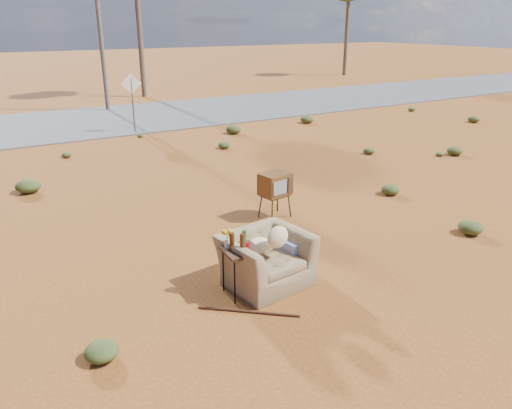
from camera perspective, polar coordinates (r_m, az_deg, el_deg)
ground at (r=8.58m, az=2.24°, el=-7.32°), size 140.00×140.00×0.00m
highway at (r=22.10m, az=-19.82°, el=8.79°), size 140.00×7.00×0.04m
armchair at (r=7.97m, az=1.64°, el=-5.37°), size 1.59×1.14×1.13m
tv_unit at (r=10.50m, az=2.22°, el=2.26°), size 0.67×0.57×0.98m
side_table at (r=7.49m, az=-2.06°, el=-4.93°), size 0.56×0.56×1.06m
rusty_bar at (r=7.37m, az=-0.87°, el=-12.14°), size 1.16×0.99×0.04m
road_sign at (r=19.36m, az=-14.00°, el=12.36°), size 0.78×0.06×2.19m
utility_pole_center at (r=24.63m, az=-17.54°, el=19.81°), size 1.40×0.20×8.00m
scrub_patch at (r=11.90m, az=-12.87°, el=0.96°), size 17.49×8.07×0.33m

